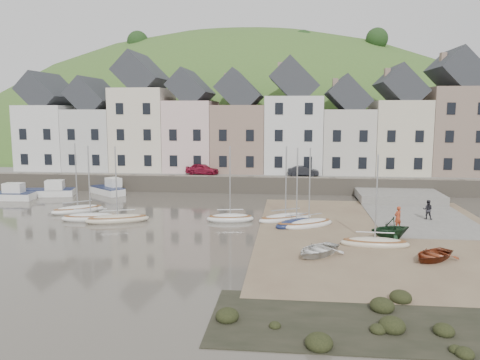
# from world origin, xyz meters

# --- Properties ---
(ground) EXTENTS (160.00, 160.00, 0.00)m
(ground) POSITION_xyz_m (0.00, 0.00, 0.00)
(ground) COLOR #49433A
(ground) RESTS_ON ground
(quay_land) EXTENTS (90.00, 30.00, 1.50)m
(quay_land) POSITION_xyz_m (0.00, 32.00, 0.75)
(quay_land) COLOR #406127
(quay_land) RESTS_ON ground
(quay_street) EXTENTS (70.00, 7.00, 0.10)m
(quay_street) POSITION_xyz_m (0.00, 20.50, 1.55)
(quay_street) COLOR slate
(quay_street) RESTS_ON quay_land
(seawall) EXTENTS (70.00, 1.20, 1.80)m
(seawall) POSITION_xyz_m (0.00, 17.00, 0.90)
(seawall) COLOR slate
(seawall) RESTS_ON ground
(beach) EXTENTS (18.00, 26.00, 0.06)m
(beach) POSITION_xyz_m (11.00, 0.00, 0.03)
(beach) COLOR brown
(beach) RESTS_ON ground
(slipway) EXTENTS (8.00, 18.00, 0.12)m
(slipway) POSITION_xyz_m (15.00, 8.00, 0.06)
(slipway) COLOR slate
(slipway) RESTS_ON ground
(hillside) EXTENTS (134.40, 84.00, 84.00)m
(hillside) POSITION_xyz_m (-5.00, 60.00, -17.99)
(hillside) COLOR #406127
(hillside) RESTS_ON ground
(townhouse_terrace) EXTENTS (61.05, 8.00, 13.93)m
(townhouse_terrace) POSITION_xyz_m (1.76, 24.00, 7.32)
(townhouse_terrace) COLOR silver
(townhouse_terrace) RESTS_ON quay_land
(sailboat_0) EXTENTS (4.53, 3.95, 6.32)m
(sailboat_0) POSITION_xyz_m (-14.32, 5.29, 0.26)
(sailboat_0) COLOR silver
(sailboat_0) RESTS_ON ground
(sailboat_1) EXTENTS (4.93, 2.37, 6.32)m
(sailboat_1) POSITION_xyz_m (-11.89, 2.36, 0.26)
(sailboat_1) COLOR silver
(sailboat_1) RESTS_ON ground
(sailboat_2) EXTENTS (5.27, 3.25, 6.32)m
(sailboat_2) POSITION_xyz_m (-9.51, 2.05, 0.26)
(sailboat_2) COLOR beige
(sailboat_2) RESTS_ON ground
(sailboat_3) EXTENTS (4.03, 2.08, 6.32)m
(sailboat_3) POSITION_xyz_m (-0.52, 3.32, 0.27)
(sailboat_3) COLOR silver
(sailboat_3) RESTS_ON ground
(sailboat_4) EXTENTS (4.93, 3.80, 6.32)m
(sailboat_4) POSITION_xyz_m (3.95, 3.84, 0.26)
(sailboat_4) COLOR silver
(sailboat_4) RESTS_ON ground
(sailboat_5) EXTENTS (3.98, 3.60, 6.32)m
(sailboat_5) POSITION_xyz_m (4.82, 1.99, 0.27)
(sailboat_5) COLOR #162046
(sailboat_5) RESTS_ON ground
(sailboat_6) EXTENTS (4.45, 3.74, 6.32)m
(sailboat_6) POSITION_xyz_m (5.77, 1.98, 0.26)
(sailboat_6) COLOR silver
(sailboat_6) RESTS_ON ground
(sailboat_7) EXTENTS (4.58, 1.71, 6.32)m
(sailboat_7) POSITION_xyz_m (9.92, -3.03, 0.26)
(sailboat_7) COLOR beige
(sailboat_7) RESTS_ON ground
(motorboat_0) EXTENTS (5.34, 2.77, 1.70)m
(motorboat_0) POSITION_xyz_m (-20.73, 12.89, 0.58)
(motorboat_0) COLOR silver
(motorboat_0) RESTS_ON ground
(motorboat_1) EXTENTS (5.42, 2.00, 1.70)m
(motorboat_1) POSITION_xyz_m (-23.90, 10.43, 0.58)
(motorboat_1) COLOR silver
(motorboat_1) RESTS_ON ground
(motorboat_2) EXTENTS (4.66, 4.29, 1.70)m
(motorboat_2) POSITION_xyz_m (-15.14, 14.82, 0.58)
(motorboat_2) COLOR silver
(motorboat_2) RESTS_ON ground
(rowboat_white) EXTENTS (4.06, 4.23, 0.71)m
(rowboat_white) POSITION_xyz_m (6.03, -5.66, 0.42)
(rowboat_white) COLOR silver
(rowboat_white) RESTS_ON beach
(rowboat_green) EXTENTS (3.69, 3.47, 1.56)m
(rowboat_green) POSITION_xyz_m (11.25, -1.24, 0.84)
(rowboat_green) COLOR black
(rowboat_green) RESTS_ON beach
(rowboat_red) EXTENTS (3.84, 3.84, 0.66)m
(rowboat_red) POSITION_xyz_m (12.83, -5.87, 0.39)
(rowboat_red) COLOR maroon
(rowboat_red) RESTS_ON beach
(person_red) EXTENTS (0.74, 0.68, 1.70)m
(person_red) POSITION_xyz_m (12.35, 1.65, 0.97)
(person_red) COLOR #9E371C
(person_red) RESTS_ON slipway
(person_dark) EXTENTS (0.91, 0.79, 1.59)m
(person_dark) POSITION_xyz_m (15.45, 5.18, 0.92)
(person_dark) COLOR #232228
(person_dark) RESTS_ON slipway
(car_left) EXTENTS (4.03, 2.33, 1.29)m
(car_left) POSITION_xyz_m (-5.80, 19.50, 2.24)
(car_left) COLOR maroon
(car_left) RESTS_ON quay_street
(car_right) EXTENTS (3.51, 1.36, 1.14)m
(car_right) POSITION_xyz_m (5.71, 19.50, 2.17)
(car_right) COLOR black
(car_right) RESTS_ON quay_street
(shore_rocks) EXTENTS (14.00, 6.13, 0.72)m
(shore_rocks) POSITION_xyz_m (7.68, -15.14, 0.12)
(shore_rocks) COLOR black
(shore_rocks) RESTS_ON ground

